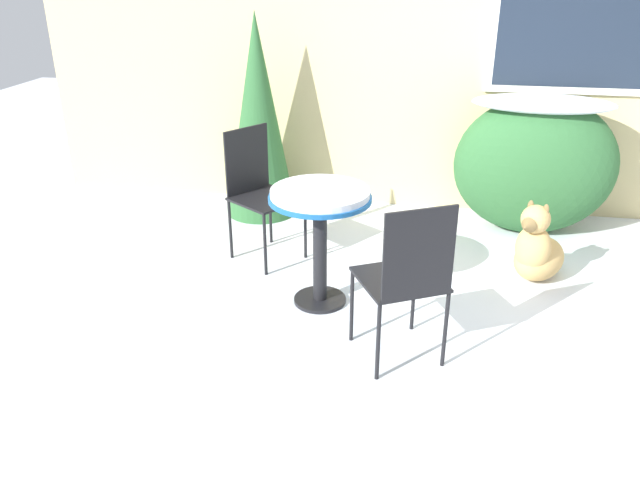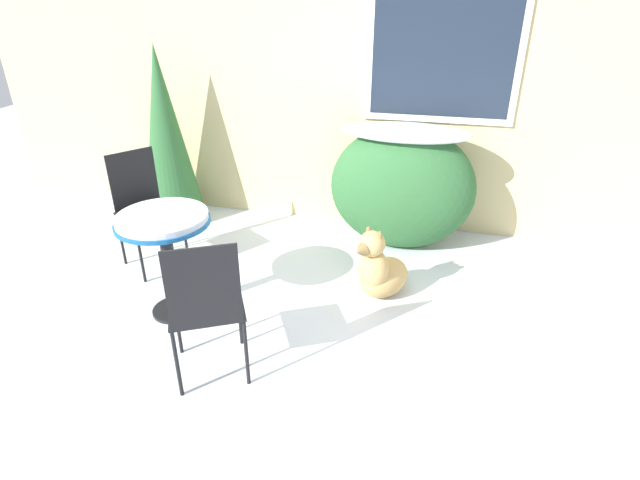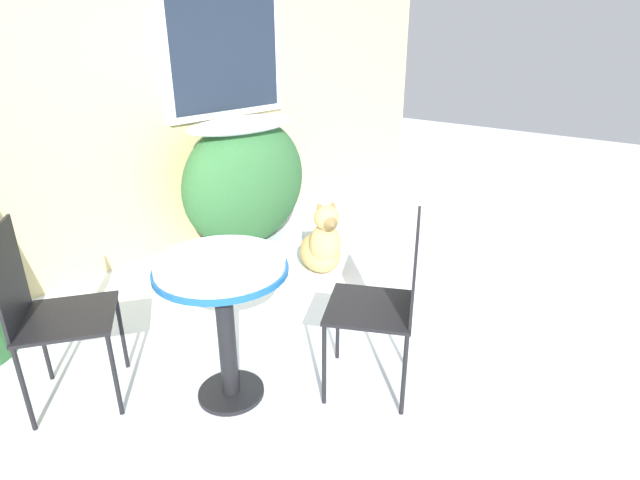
{
  "view_description": "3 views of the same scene",
  "coord_description": "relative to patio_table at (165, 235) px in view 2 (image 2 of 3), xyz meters",
  "views": [
    {
      "loc": [
        -0.42,
        -3.5,
        2.17
      ],
      "look_at": [
        -1.05,
        0.21,
        0.47
      ],
      "focal_mm": 35.0,
      "sensor_mm": 36.0,
      "label": 1
    },
    {
      "loc": [
        0.78,
        -2.64,
        2.26
      ],
      "look_at": [
        0.0,
        0.6,
        0.55
      ],
      "focal_mm": 28.0,
      "sensor_mm": 36.0,
      "label": 2
    },
    {
      "loc": [
        -2.46,
        -1.58,
        1.85
      ],
      "look_at": [
        0.47,
        0.83,
        0.27
      ],
      "focal_mm": 28.0,
      "sensor_mm": 36.0,
      "label": 3
    }
  ],
  "objects": [
    {
      "name": "ground_plane",
      "position": [
        1.05,
        -0.21,
        -0.66
      ],
      "size": [
        16.0,
        16.0,
        0.0
      ],
      "primitive_type": "plane",
      "color": "silver"
    },
    {
      "name": "house_wall",
      "position": [
        1.1,
        1.99,
        0.96
      ],
      "size": [
        8.0,
        0.1,
        3.19
      ],
      "color": "#D1BC84",
      "rests_on": "ground_plane"
    },
    {
      "name": "shrub_left",
      "position": [
        1.56,
        1.51,
        -0.04
      ],
      "size": [
        1.33,
        0.69,
        1.17
      ],
      "color": "#2D6033",
      "rests_on": "ground_plane"
    },
    {
      "name": "patio_chair_far_side",
      "position": [
        0.59,
        -0.6,
        -0.1
      ],
      "size": [
        0.61,
        0.61,
        1.01
      ],
      "rotation": [
        0.0,
        0.0,
        3.62
      ],
      "color": "black",
      "rests_on": "ground_plane"
    },
    {
      "name": "evergreen_bush",
      "position": [
        -0.82,
        1.56,
        0.23
      ],
      "size": [
        0.64,
        0.64,
        1.79
      ],
      "color": "#2D6033",
      "rests_on": "ground_plane"
    },
    {
      "name": "patio_table",
      "position": [
        0.0,
        0.0,
        0.0
      ],
      "size": [
        0.67,
        0.67,
        0.82
      ],
      "color": "black",
      "rests_on": "ground_plane"
    },
    {
      "name": "dog",
      "position": [
        1.5,
        0.57,
        -0.43
      ],
      "size": [
        0.52,
        0.6,
        0.64
      ],
      "rotation": [
        0.0,
        0.0,
        -0.58
      ],
      "color": "tan",
      "rests_on": "ground_plane"
    },
    {
      "name": "patio_chair_near_table",
      "position": [
        -0.59,
        0.66,
        -0.1
      ],
      "size": [
        0.63,
        0.63,
        1.01
      ],
      "rotation": [
        0.0,
        0.0,
        0.96
      ],
      "color": "black",
      "rests_on": "ground_plane"
    }
  ]
}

